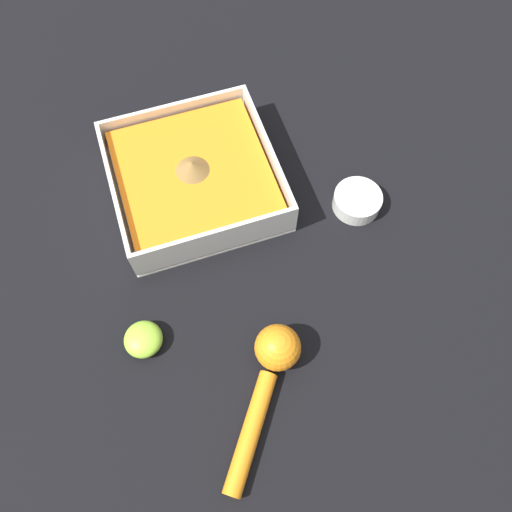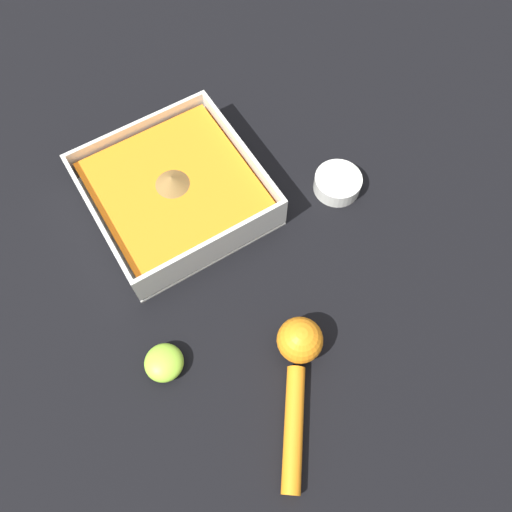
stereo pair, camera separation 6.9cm
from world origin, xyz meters
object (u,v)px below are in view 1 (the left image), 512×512
Objects in this scene: square_dish at (195,179)px; spice_bowl at (357,201)px; lemon_squeezer at (269,370)px; lemon_half at (143,339)px.

spice_bowl is (0.22, -0.11, -0.01)m from square_dish.
lemon_squeezer is 0.17m from lemon_half.
lemon_squeezer is (0.01, -0.31, -0.00)m from square_dish.
lemon_half is (-0.14, 0.09, -0.01)m from lemon_squeezer.
lemon_squeezer is 3.55× the size of lemon_half.
lemon_half is at bearing 93.11° from lemon_squeezer.
spice_bowl is 1.42× the size of lemon_half.
square_dish is at bearing 154.33° from spice_bowl.
spice_bowl is at bearing 17.02° from lemon_half.
lemon_squeezer reaches higher than lemon_half.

